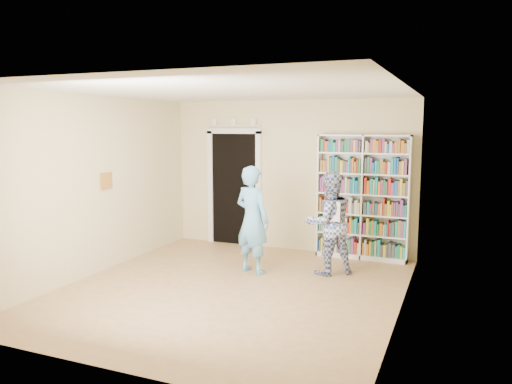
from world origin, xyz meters
TOP-DOWN VIEW (x-y plane):
  - floor at (0.00, 0.00)m, footprint 5.00×5.00m
  - ceiling at (0.00, 0.00)m, footprint 5.00×5.00m
  - wall_back at (0.00, 2.50)m, footprint 4.50×0.00m
  - wall_left at (-2.25, 0.00)m, footprint 0.00×5.00m
  - wall_right at (2.25, 0.00)m, footprint 0.00×5.00m
  - bookshelf at (1.35, 2.34)m, footprint 1.53×0.29m
  - doorway at (-1.10, 2.48)m, footprint 1.10×0.08m
  - wall_art at (-2.23, 0.20)m, footprint 0.03×0.25m
  - man_blue at (-0.05, 0.88)m, footprint 0.69×0.56m
  - man_plaid at (1.05, 1.25)m, footprint 0.96×0.93m
  - paper_sheet at (1.15, 1.07)m, footprint 0.21×0.02m

SIDE VIEW (x-z plane):
  - floor at x=0.00m, z-range 0.00..0.00m
  - man_plaid at x=1.05m, z-range 0.00..1.56m
  - man_blue at x=-0.05m, z-range 0.00..1.65m
  - paper_sheet at x=1.15m, z-range 0.85..1.15m
  - bookshelf at x=1.35m, z-range 0.01..2.11m
  - doorway at x=-1.10m, z-range -0.04..2.39m
  - wall_back at x=0.00m, z-range -0.90..3.60m
  - wall_left at x=-2.25m, z-range -1.15..3.85m
  - wall_right at x=2.25m, z-range -1.15..3.85m
  - wall_art at x=-2.23m, z-range 1.27..1.52m
  - ceiling at x=0.00m, z-range 2.70..2.70m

